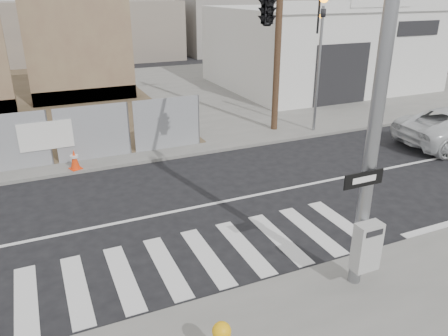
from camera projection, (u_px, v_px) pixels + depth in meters
name	position (u px, v px, depth m)	size (l,w,h in m)	color
ground	(174.00, 212.00, 12.57)	(100.00, 100.00, 0.00)	black
sidewalk_far	(96.00, 103.00, 24.37)	(50.00, 20.00, 0.12)	slate
signal_pole	(297.00, 44.00, 9.97)	(0.96, 5.87, 7.00)	gray
far_signal_pole	(320.00, 53.00, 18.15)	(0.16, 0.20, 5.60)	gray
concrete_wall_right	(79.00, 41.00, 22.98)	(5.50, 1.30, 8.00)	brown
auto_shop	(319.00, 47.00, 27.83)	(12.00, 10.20, 5.95)	silver
utility_pole_right	(279.00, 9.00, 17.69)	(1.60, 0.28, 10.00)	#4F3625
traffic_cone_d	(75.00, 159.00, 15.12)	(0.47, 0.47, 0.72)	#FA3A0D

